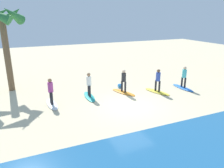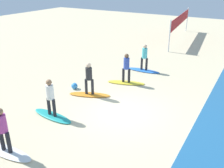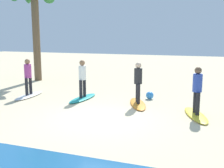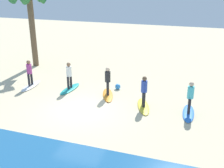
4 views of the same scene
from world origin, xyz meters
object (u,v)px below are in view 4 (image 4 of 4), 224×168
Objects in this scene: surfer_blue at (190,95)px; surfer_white at (29,71)px; surfer_yellow at (144,89)px; beach_ball at (118,87)px; surfer_orange at (108,79)px; surfboard_white at (31,86)px; palm_tree at (30,1)px; surfer_teal at (69,74)px; surfboard_orange at (108,95)px; surfboard_teal at (70,89)px; surfboard_blue at (188,113)px; surfboard_yellow at (143,106)px.

surfer_blue is 1.00× the size of surfer_white.
surfer_yellow reaches higher than beach_ball.
surfer_orange is 5.20m from surfboard_white.
palm_tree reaches higher than surfer_white.
surfer_teal is at bearing -172.41° from surfer_white.
surfboard_orange is at bearing 176.53° from surfer_teal.
surfer_white is at bearing 7.59° from surfer_teal.
surfboard_orange is 1.28× the size of surfer_teal.
surfboard_teal is at bearing 19.94° from beach_ball.
surfboard_teal is 0.34× the size of palm_tree.
surfer_blue is 1.00× the size of surfer_teal.
surfer_orange is 1.00× the size of surfer_teal.
surfer_yellow is 0.27× the size of palm_tree.
surfboard_teal is 1.28× the size of surfer_teal.
surfer_blue is 4.73m from surfer_orange.
surfboard_blue is 1.28× the size of surfer_orange.
surfer_teal is at bearing -101.40° from surfboard_blue.
surfboard_blue is 9.82m from surfer_white.
surfboard_white is (2.57, 0.34, 0.00)m from surfboard_teal.
surfboard_teal is at bearing -120.87° from surfboard_yellow.
surfer_blue is 1.00× the size of surfer_yellow.
surfer_yellow is (2.33, -0.05, 0.99)m from surfboard_blue.
surfer_teal is at bearing 142.47° from palm_tree.
palm_tree reaches higher than surfer_blue.
surfboard_teal is 2.96m from beach_ball.
surfer_yellow reaches higher than surfboard_yellow.
surfer_yellow is at bearing 174.78° from surfer_white.
palm_tree is at bearing -60.60° from surfer_white.
surfboard_blue is 1.28× the size of surfer_white.
surfer_orange is at bearing 90.28° from surfboard_teal.
surfer_orange is 1.47m from beach_ball.
surfer_blue is 0.78× the size of surfboard_yellow.
surfer_white is at bearing -114.20° from surfboard_yellow.
palm_tree is at bearing -26.11° from surfer_yellow.
surfer_yellow and surfer_orange have the same top height.
surfboard_blue is 0.99m from surfer_blue.
palm_tree is 9.40m from beach_ball.
surfer_white is (5.10, 0.19, 0.00)m from surfer_orange.
surfboard_yellow and surfboard_orange have the same top height.
surfer_teal is 7.26m from palm_tree.
surfboard_orange is (2.31, -0.87, 0.00)m from surfboard_yellow.
surfer_blue is 9.82m from surfboard_white.
surfer_blue is 2.33m from surfer_yellow.
surfboard_yellow and surfboard_white have the same top height.
surfer_white is at bearing -3.46° from surfboard_white.
surfer_blue is at bearing -0.00° from surfboard_blue.
surfboard_blue is 1.00× the size of surfboard_yellow.
surfer_blue reaches higher than surfboard_white.
surfer_yellow is at bearing 47.36° from surfboard_orange.
palm_tree is at bearing -37.53° from surfer_teal.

